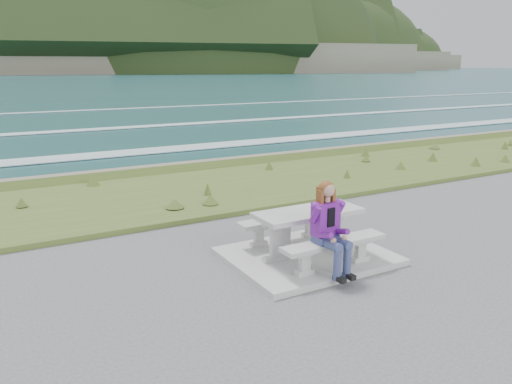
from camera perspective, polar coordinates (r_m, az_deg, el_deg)
concrete_slab at (r=8.48m, az=5.88°, el=-7.30°), size 2.60×2.10×0.10m
picnic_table at (r=8.27m, az=5.99°, el=-3.22°), size 1.80×0.75×0.75m
bench_landward at (r=7.82m, az=8.91°, el=-6.18°), size 1.80×0.35×0.45m
bench_seaward at (r=8.89m, az=3.35°, el=-3.48°), size 1.80×0.35×0.45m
grass_verge at (r=12.70m, az=-7.19°, el=-0.23°), size 160.00×4.50×0.22m
shore_drop at (r=15.36m, az=-11.31°, el=2.14°), size 160.00×0.80×2.20m
ocean at (r=32.21m, az=-20.87°, el=4.61°), size 1600.00×1600.00×0.09m
headland_range at (r=449.49m, az=-3.76°, el=15.12°), size 729.83×363.95×175.92m
seated_woman at (r=7.57m, az=8.63°, el=-5.51°), size 0.43×0.71×1.40m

